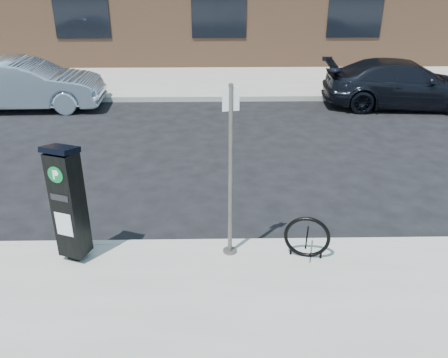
{
  "coord_description": "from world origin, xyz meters",
  "views": [
    {
      "loc": [
        -0.14,
        -6.19,
        4.22
      ],
      "look_at": [
        -0.02,
        0.5,
        0.97
      ],
      "focal_mm": 38.0,
      "sensor_mm": 36.0,
      "label": 1
    }
  ],
  "objects_px": {
    "parking_kiosk": "(68,202)",
    "bike_rack": "(307,237)",
    "sign_pole": "(230,175)",
    "car_silver": "(25,84)",
    "car_dark": "(404,84)"
  },
  "relations": [
    {
      "from": "parking_kiosk",
      "to": "bike_rack",
      "type": "bearing_deg",
      "value": 19.88
    },
    {
      "from": "bike_rack",
      "to": "car_dark",
      "type": "height_order",
      "value": "car_dark"
    },
    {
      "from": "sign_pole",
      "to": "car_silver",
      "type": "distance_m",
      "value": 9.58
    },
    {
      "from": "car_silver",
      "to": "car_dark",
      "type": "relative_size",
      "value": 0.94
    },
    {
      "from": "parking_kiosk",
      "to": "car_dark",
      "type": "height_order",
      "value": "parking_kiosk"
    },
    {
      "from": "parking_kiosk",
      "to": "bike_rack",
      "type": "relative_size",
      "value": 2.67
    },
    {
      "from": "parking_kiosk",
      "to": "sign_pole",
      "type": "height_order",
      "value": "sign_pole"
    },
    {
      "from": "car_dark",
      "to": "parking_kiosk",
      "type": "bearing_deg",
      "value": 140.07
    },
    {
      "from": "parking_kiosk",
      "to": "bike_rack",
      "type": "distance_m",
      "value": 3.41
    },
    {
      "from": "parking_kiosk",
      "to": "sign_pole",
      "type": "distance_m",
      "value": 2.28
    },
    {
      "from": "bike_rack",
      "to": "car_dark",
      "type": "distance_m",
      "value": 8.9
    },
    {
      "from": "sign_pole",
      "to": "bike_rack",
      "type": "xyz_separation_m",
      "value": [
        1.11,
        -0.13,
        -0.94
      ]
    },
    {
      "from": "parking_kiosk",
      "to": "car_silver",
      "type": "bearing_deg",
      "value": 134.4
    },
    {
      "from": "sign_pole",
      "to": "bike_rack",
      "type": "distance_m",
      "value": 1.46
    },
    {
      "from": "bike_rack",
      "to": "parking_kiosk",
      "type": "bearing_deg",
      "value": -166.63
    }
  ]
}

